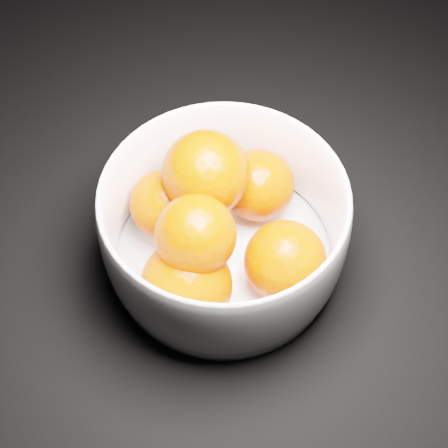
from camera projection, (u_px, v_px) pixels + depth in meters
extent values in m
cylinder|color=white|center=(224.00, 256.00, 0.64)|extent=(0.22, 0.22, 0.01)
sphere|color=#F03802|center=(258.00, 185.00, 0.64)|extent=(0.07, 0.07, 0.07)
sphere|color=#F03802|center=(165.00, 204.00, 0.63)|extent=(0.07, 0.07, 0.07)
sphere|color=#F03802|center=(187.00, 285.00, 0.57)|extent=(0.09, 0.09, 0.09)
sphere|color=#F03802|center=(285.00, 261.00, 0.59)|extent=(0.08, 0.08, 0.08)
sphere|color=#F03802|center=(206.00, 173.00, 0.59)|extent=(0.08, 0.08, 0.08)
sphere|color=#F03802|center=(196.00, 235.00, 0.55)|extent=(0.07, 0.07, 0.07)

